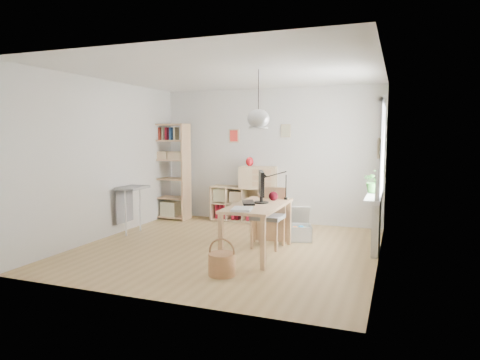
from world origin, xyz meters
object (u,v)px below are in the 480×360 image
(cube_shelf, at_px, (244,207))
(chair, at_px, (269,213))
(monitor, at_px, (261,185))
(drawer_chest, at_px, (258,177))
(desk, at_px, (258,211))
(tall_bookshelf, at_px, (170,168))
(storage_chest, at_px, (296,229))

(cube_shelf, relative_size, chair, 1.49)
(monitor, bearing_deg, drawer_chest, 87.92)
(desk, bearing_deg, monitor, 85.40)
(tall_bookshelf, xyz_separation_m, chair, (2.62, -1.47, -0.55))
(desk, distance_m, monitor, 0.39)
(tall_bookshelf, height_order, monitor, tall_bookshelf)
(desk, xyz_separation_m, drawer_chest, (-0.71, 2.19, 0.27))
(desk, height_order, drawer_chest, drawer_chest)
(storage_chest, bearing_deg, drawer_chest, 115.73)
(desk, height_order, monitor, monitor)
(desk, relative_size, tall_bookshelf, 0.75)
(cube_shelf, xyz_separation_m, chair, (1.05, -1.75, 0.24))
(tall_bookshelf, distance_m, chair, 3.05)
(tall_bookshelf, relative_size, storage_chest, 2.87)
(tall_bookshelf, bearing_deg, drawer_chest, 7.30)
(desk, relative_size, drawer_chest, 2.03)
(drawer_chest, bearing_deg, desk, -80.10)
(tall_bookshelf, distance_m, monitor, 3.17)
(cube_shelf, xyz_separation_m, monitor, (1.03, -2.10, 0.72))
(cube_shelf, distance_m, chair, 2.06)
(desk, bearing_deg, tall_bookshelf, 142.99)
(cube_shelf, bearing_deg, chair, -59.00)
(cube_shelf, height_order, monitor, monitor)
(monitor, bearing_deg, cube_shelf, 94.72)
(chair, bearing_deg, storage_chest, 64.20)
(cube_shelf, height_order, chair, chair)
(monitor, relative_size, drawer_chest, 0.72)
(tall_bookshelf, height_order, chair, tall_bookshelf)
(cube_shelf, bearing_deg, monitor, -63.82)
(tall_bookshelf, bearing_deg, cube_shelf, 10.19)
(storage_chest, xyz_separation_m, drawer_chest, (-1.05, 1.12, 0.76))
(chair, bearing_deg, tall_bookshelf, 152.24)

